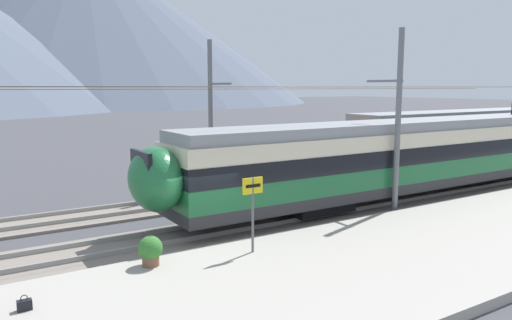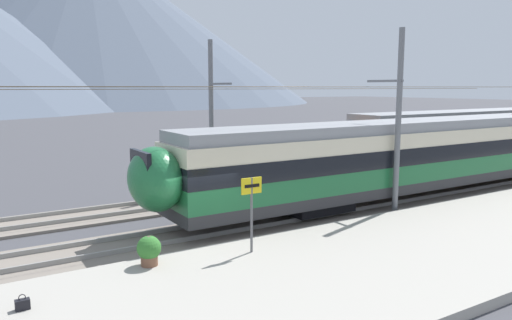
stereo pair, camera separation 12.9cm
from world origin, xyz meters
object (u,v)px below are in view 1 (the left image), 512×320
Objects in this scene: catenary_mast_far_side at (212,114)px; potted_plant_platform_edge at (150,249)px; platform_sign at (253,198)px; train_far_track at (486,133)px; catenary_mast_mid at (396,120)px; handbag_beside_passenger at (24,305)px; train_near_platform at (459,149)px.

catenary_mast_far_side reaches higher than potted_plant_platform_edge.
catenary_mast_far_side reaches higher than platform_sign.
train_far_track is at bearing 15.21° from potted_plant_platform_edge.
train_far_track is at bearing 18.24° from platform_sign.
catenary_mast_mid reaches higher than train_far_track.
potted_plant_platform_edge is (-11.28, -1.17, -3.25)m from catenary_mast_mid.
potted_plant_platform_edge is at bearing -164.79° from train_far_track.
handbag_beside_passenger is 0.43× the size of potted_plant_platform_edge.
train_near_platform is 0.91× the size of catenary_mast_far_side.
train_near_platform is 0.91× the size of catenary_mast_mid.
handbag_beside_passenger is (-6.60, -0.63, -1.60)m from platform_sign.
train_near_platform is 18.13m from potted_plant_platform_edge.
platform_sign is at bearing -10.23° from potted_plant_platform_edge.
train_near_platform is 92.83× the size of handbag_beside_passenger.
potted_plant_platform_edge is (-6.81, -9.31, -3.23)m from catenary_mast_far_side.
catenary_mast_far_side is (-11.05, 6.56, 1.79)m from train_near_platform.
catenary_mast_far_side is at bearing 69.47° from platform_sign.
platform_sign is (-3.70, -9.87, -1.99)m from catenary_mast_far_side.
train_near_platform is 21.78m from handbag_beside_passenger.
catenary_mast_mid reaches higher than catenary_mast_far_side.
catenary_mast_mid is at bearing -158.76° from train_far_track.
catenary_mast_mid reaches higher than handbag_beside_passenger.
train_near_platform is at bearing 10.45° from handbag_beside_passenger.
catenary_mast_mid is at bearing 9.09° from handbag_beside_passenger.
train_far_track reaches higher than platform_sign.
train_near_platform reaches higher than potted_plant_platform_edge.
train_near_platform is 1.29× the size of train_far_track.
platform_sign is at bearing -110.53° from catenary_mast_far_side.
catenary_mast_mid is 15.39m from handbag_beside_passenger.
platform_sign reaches higher than handbag_beside_passenger.
platform_sign is (-14.75, -3.31, -0.20)m from train_near_platform.
platform_sign is 6.31× the size of handbag_beside_passenger.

